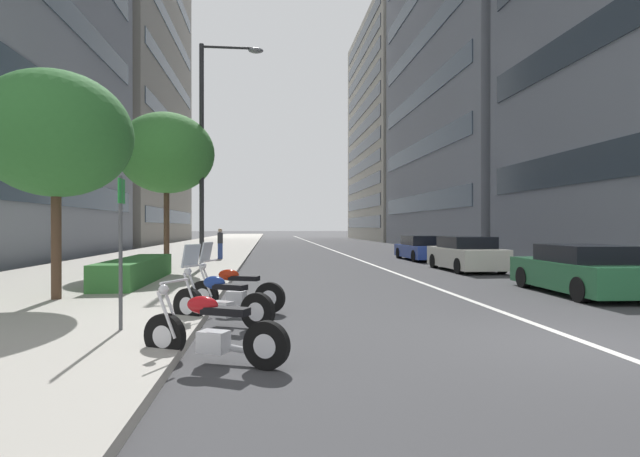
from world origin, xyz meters
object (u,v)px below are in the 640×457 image
at_px(parking_sign_by_curb, 121,237).
at_px(car_following_behind, 422,249).
at_px(motorcycle_second_in_row, 220,302).
at_px(pedestrian_on_plaza, 220,243).
at_px(street_tree_near_plaza_corner, 166,153).
at_px(motorcycle_by_sign_pole, 234,291).
at_px(car_far_down_avenue, 581,271).
at_px(street_tree_far_plaza, 56,135).
at_px(car_approaching_light, 466,254).
at_px(motorcycle_mid_row, 212,333).
at_px(street_lamp_with_banners, 210,136).

bearing_deg(parking_sign_by_curb, car_following_behind, -30.96).
distance_m(motorcycle_second_in_row, pedestrian_on_plaza, 16.89).
bearing_deg(street_tree_near_plaza_corner, motorcycle_by_sign_pole, -160.75).
distance_m(motorcycle_by_sign_pole, street_tree_near_plaza_corner, 10.94).
distance_m(motorcycle_by_sign_pole, car_far_down_avenue, 9.24).
bearing_deg(street_tree_far_plaza, car_approaching_light, -59.46).
distance_m(motorcycle_mid_row, motorcycle_second_in_row, 2.48).
bearing_deg(street_tree_near_plaza_corner, car_approaching_light, -92.61).
relative_size(car_following_behind, street_tree_near_plaza_corner, 0.72).
height_order(motorcycle_by_sign_pole, car_far_down_avenue, motorcycle_by_sign_pole).
bearing_deg(car_far_down_avenue, motorcycle_second_in_row, 112.34).
bearing_deg(car_far_down_avenue, street_lamp_with_banners, 57.62).
xyz_separation_m(car_following_behind, street_lamp_with_banners, (-6.11, 10.60, 4.81)).
distance_m(car_approaching_light, street_lamp_with_banners, 11.45).
bearing_deg(street_tree_near_plaza_corner, motorcycle_second_in_row, -163.93).
relative_size(car_approaching_light, street_tree_near_plaza_corner, 0.69).
bearing_deg(car_approaching_light, motorcycle_by_sign_pole, 134.94).
relative_size(car_following_behind, pedestrian_on_plaza, 2.81).
bearing_deg(car_following_behind, street_tree_near_plaza_corner, 114.98).
height_order(parking_sign_by_curb, street_tree_far_plaza, street_tree_far_plaza).
bearing_deg(motorcycle_by_sign_pole, pedestrian_on_plaza, -64.31).
distance_m(car_approaching_light, street_tree_far_plaza, 15.40).
xyz_separation_m(parking_sign_by_curb, pedestrian_on_plaza, (17.71, 0.13, -0.71)).
bearing_deg(pedestrian_on_plaza, parking_sign_by_curb, -97.60).
bearing_deg(motorcycle_mid_row, street_tree_near_plaza_corner, -50.19).
bearing_deg(motorcycle_by_sign_pole, street_tree_near_plaza_corner, -51.68).
bearing_deg(street_tree_far_plaza, motorcycle_by_sign_pole, -107.44).
relative_size(motorcycle_by_sign_pole, pedestrian_on_plaza, 1.31).
relative_size(street_tree_far_plaza, street_tree_near_plaza_corner, 0.84).
xyz_separation_m(car_following_behind, street_tree_near_plaza_corner, (-5.91, 12.34, 4.11)).
xyz_separation_m(parking_sign_by_curb, street_tree_far_plaza, (3.66, 2.49, 2.28)).
relative_size(motorcycle_second_in_row, street_tree_far_plaza, 0.37).
xyz_separation_m(motorcycle_mid_row, street_tree_near_plaza_corner, (13.44, 3.29, 4.32)).
bearing_deg(motorcycle_by_sign_pole, motorcycle_mid_row, 108.71).
bearing_deg(street_tree_far_plaza, pedestrian_on_plaza, -9.53).
bearing_deg(street_tree_far_plaza, motorcycle_mid_row, -141.86).
relative_size(car_far_down_avenue, parking_sign_by_curb, 1.80).
bearing_deg(car_following_behind, pedestrian_on_plaza, 89.75).
height_order(motorcycle_by_sign_pole, parking_sign_by_curb, parking_sign_by_curb).
xyz_separation_m(motorcycle_mid_row, street_lamp_with_banners, (13.25, 1.56, 5.03)).
bearing_deg(car_far_down_avenue, car_following_behind, 2.95).
relative_size(motorcycle_mid_row, motorcycle_by_sign_pole, 0.97).
height_order(street_tree_far_plaza, pedestrian_on_plaza, street_tree_far_plaza).
xyz_separation_m(motorcycle_by_sign_pole, parking_sign_by_curb, (-2.36, 1.65, 1.21)).
height_order(car_following_behind, street_tree_far_plaza, street_tree_far_plaza).
xyz_separation_m(motorcycle_by_sign_pole, pedestrian_on_plaza, (15.34, 1.78, 0.50)).
relative_size(street_tree_far_plaza, pedestrian_on_plaza, 3.30).
relative_size(motorcycle_mid_row, street_lamp_with_banners, 0.23).
distance_m(motorcycle_second_in_row, car_far_down_avenue, 9.78).
height_order(car_following_behind, street_lamp_with_banners, street_lamp_with_banners).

